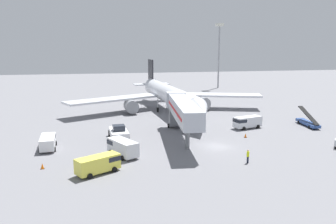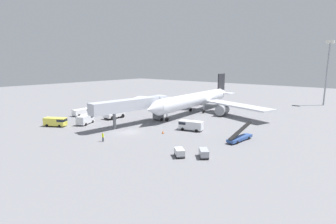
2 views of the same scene
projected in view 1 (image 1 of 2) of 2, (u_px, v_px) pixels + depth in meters
name	position (u px, v px, depth m)	size (l,w,h in m)	color
ground_plane	(217.00, 146.00, 53.46)	(300.00, 300.00, 0.00)	slate
airplane_at_gate	(168.00, 95.00, 80.81)	(48.00, 46.82, 11.62)	silver
jet_bridge	(182.00, 109.00, 57.37)	(5.47, 22.05, 6.73)	#B2B7C1
pushback_tug	(119.00, 132.00, 57.51)	(3.31, 6.11, 2.44)	white
belt_loader_truck	(308.00, 122.00, 67.09)	(2.41, 7.29, 3.35)	#2D4C8E
service_van_rear_right	(48.00, 141.00, 52.22)	(2.59, 5.70, 1.91)	white
service_van_mid_center	(122.00, 147.00, 48.76)	(4.31, 5.80, 2.30)	silver
service_van_rear_left	(99.00, 163.00, 42.11)	(5.70, 4.40, 2.15)	#E5DB4C
service_van_mid_right	(247.00, 122.00, 65.07)	(5.79, 3.41, 2.22)	silver
ground_crew_worker_foreground	(248.00, 156.00, 45.77)	(0.37, 0.37, 1.84)	#1E2333
safety_cone_alpha	(42.00, 166.00, 43.67)	(0.49, 0.49, 0.74)	black
safety_cone_bravo	(246.00, 135.00, 58.64)	(0.48, 0.48, 0.73)	black
apron_light_mast	(219.00, 43.00, 125.13)	(2.40, 2.40, 23.34)	#93969B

